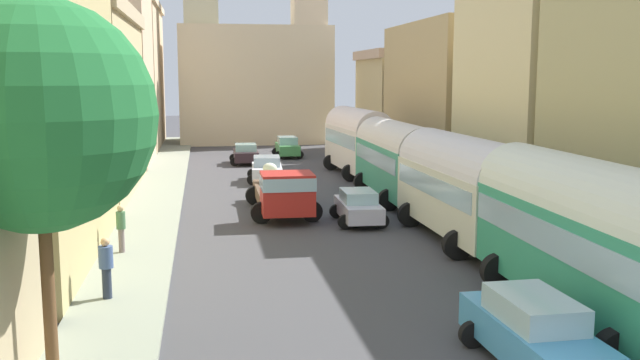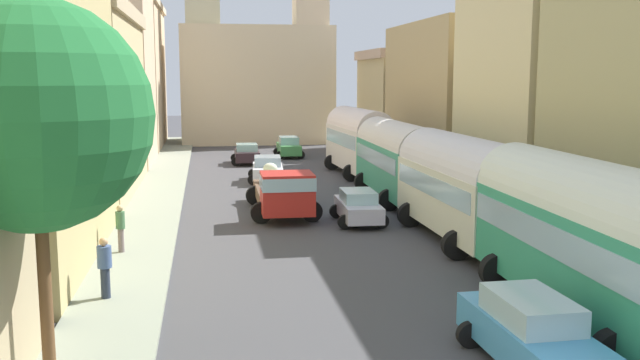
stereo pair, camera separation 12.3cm
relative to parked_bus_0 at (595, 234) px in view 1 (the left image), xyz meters
The scene contains 24 objects.
ground_plane 21.13m from the parked_bus_0, 102.65° to the left, with size 154.00×154.00×0.00m, color #414044.
sidewalk_left 23.78m from the parked_bus_0, 120.03° to the left, with size 2.50×70.00×0.14m, color gray.
sidewalk_right 20.79m from the parked_bus_0, 82.63° to the left, with size 2.50×70.00×0.14m, color #A6A996.
building_left_1 18.14m from the parked_bus_0, 152.21° to the left, with size 5.53×12.49×9.98m.
building_left_2 27.02m from the parked_bus_0, 124.44° to the left, with size 4.63×14.58×9.71m.
building_left_3 38.66m from the parked_bus_0, 114.58° to the left, with size 6.35×9.66×12.77m.
building_left_4 50.09m from the parked_bus_0, 107.85° to the left, with size 4.86×14.06×12.39m.
building_right_2 18.15m from the parked_bus_0, 67.88° to the left, with size 6.12×9.10×12.07m.
building_right_3 29.61m from the parked_bus_0, 77.04° to the left, with size 5.43×13.68×9.60m.
building_right_4 41.32m from the parked_bus_0, 80.83° to the left, with size 5.89×9.31×8.26m.
distant_church 50.33m from the parked_bus_0, 95.26° to the left, with size 13.82×7.08×19.44m.
parked_bus_0 is the anchor object (origin of this frame).
parked_bus_1 9.00m from the parked_bus_0, 90.00° to the left, with size 3.41×8.60×3.97m.
parked_bus_2 18.00m from the parked_bus_0, 90.00° to the left, with size 3.31×9.21×3.93m.
parked_bus_3 27.00m from the parked_bus_0, 90.00° to the left, with size 3.44×8.46×4.18m.
cargo_truck_0 15.91m from the parked_bus_0, 112.60° to the left, with size 3.10×7.30×2.15m.
car_0 25.81m from the parked_bus_0, 103.17° to the left, with size 2.49×4.02×1.49m.
car_1 34.47m from the parked_bus_0, 101.00° to the left, with size 2.29×3.72×1.42m.
car_2 3.98m from the parked_bus_0, 138.71° to the right, with size 2.19×4.39×1.60m.
car_3 13.17m from the parked_bus_0, 103.92° to the left, with size 2.17×3.75×1.40m.
car_4 37.66m from the parked_bus_0, 94.79° to the left, with size 2.22×3.94×1.58m.
pedestrian_0 15.15m from the parked_bus_0, 144.98° to the left, with size 0.39×0.39×1.79m.
pedestrian_1 12.76m from the parked_bus_0, 163.83° to the left, with size 0.54×0.54×1.83m.
roadside_tree_0 13.05m from the parked_bus_0, behind, with size 4.34×4.34×7.59m.
Camera 1 is at (-4.93, -9.06, 6.12)m, focal length 39.27 mm.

